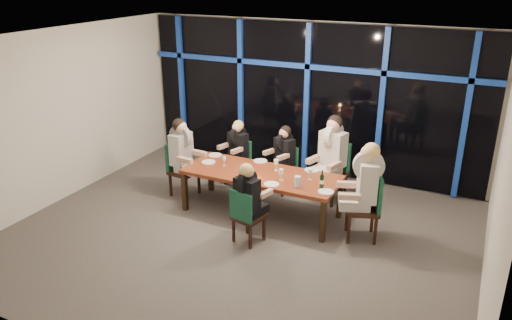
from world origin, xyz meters
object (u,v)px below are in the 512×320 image
at_px(dining_table, 261,177).
at_px(chair_far_left, 240,160).
at_px(diner_far_mid, 283,150).
at_px(diner_far_right, 332,147).
at_px(water_pitcher, 297,182).
at_px(wine_bottle, 322,181).
at_px(diner_end_right, 365,178).
at_px(diner_near_mid, 248,191).
at_px(chair_end_left, 180,166).
at_px(chair_far_mid, 286,166).
at_px(diner_end_left, 183,146).
at_px(chair_far_right, 333,168).
at_px(chair_near_mid, 245,214).
at_px(chair_end_right, 369,203).
at_px(diner_far_left, 237,144).

distance_m(dining_table, chair_far_left, 1.35).
distance_m(dining_table, diner_far_mid, 1.00).
relative_size(diner_far_right, water_pitcher, 5.90).
relative_size(chair_far_left, wine_bottle, 2.94).
xyz_separation_m(dining_table, chair_far_left, (-0.91, 0.98, -0.20)).
bearing_deg(diner_end_right, diner_near_mid, -81.00).
distance_m(diner_near_mid, wine_bottle, 1.17).
bearing_deg(chair_end_left, diner_far_mid, -55.99).
xyz_separation_m(dining_table, diner_near_mid, (0.22, -0.91, 0.16)).
bearing_deg(chair_far_mid, diner_end_left, -126.16).
xyz_separation_m(chair_far_left, water_pitcher, (1.66, -1.24, 0.35)).
xyz_separation_m(chair_far_right, chair_end_left, (-2.58, -1.00, -0.05)).
bearing_deg(chair_near_mid, diner_end_right, -135.59).
distance_m(dining_table, chair_end_right, 1.82).
height_order(diner_end_right, diner_near_mid, diner_end_right).
bearing_deg(chair_end_left, chair_far_left, -34.83).
relative_size(chair_end_left, diner_end_right, 0.95).
distance_m(dining_table, diner_end_right, 1.76).
height_order(chair_far_left, diner_end_right, diner_end_right).
bearing_deg(diner_end_left, diner_near_mid, -113.26).
distance_m(diner_far_mid, diner_near_mid, 1.91).
relative_size(dining_table, chair_far_left, 3.00).
height_order(chair_far_left, diner_far_right, diner_far_right).
xyz_separation_m(dining_table, diner_far_left, (-0.94, 0.91, 0.15)).
relative_size(chair_near_mid, diner_end_left, 0.92).
relative_size(diner_far_left, diner_far_right, 0.81).
bearing_deg(chair_far_left, chair_far_right, 19.85).
height_order(diner_far_mid, water_pitcher, diner_far_mid).
bearing_deg(chair_near_mid, diner_far_left, -45.68).
xyz_separation_m(chair_near_mid, water_pitcher, (0.54, 0.72, 0.35)).
bearing_deg(diner_far_mid, chair_far_right, 28.65).
relative_size(dining_table, diner_end_right, 2.51).
bearing_deg(chair_far_mid, water_pitcher, -38.47).
xyz_separation_m(diner_far_left, diner_end_left, (-0.65, -0.83, 0.11)).
distance_m(chair_end_right, wine_bottle, 0.78).
relative_size(chair_far_left, chair_far_right, 0.81).
distance_m(chair_end_right, diner_far_right, 1.46).
relative_size(dining_table, diner_end_left, 2.70).
relative_size(chair_end_right, diner_near_mid, 1.24).
relative_size(chair_end_left, chair_near_mid, 1.12).
height_order(chair_far_right, diner_far_mid, diner_far_mid).
height_order(diner_far_mid, diner_end_right, diner_end_right).
relative_size(chair_far_mid, diner_far_right, 0.83).
distance_m(chair_near_mid, diner_far_left, 2.23).
distance_m(chair_end_right, diner_far_left, 2.92).
bearing_deg(chair_far_mid, chair_end_right, -8.51).
bearing_deg(diner_far_right, chair_far_left, -162.65).
distance_m(chair_far_left, diner_end_left, 1.22).
distance_m(dining_table, diner_far_right, 1.38).
distance_m(chair_near_mid, wine_bottle, 1.28).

